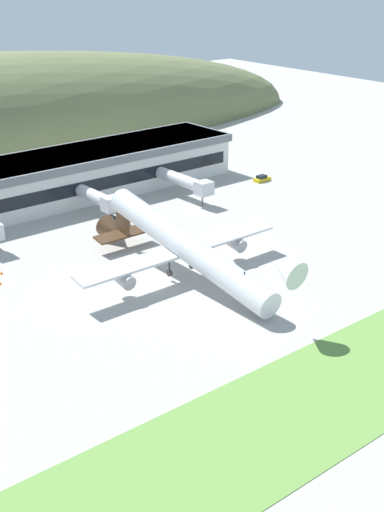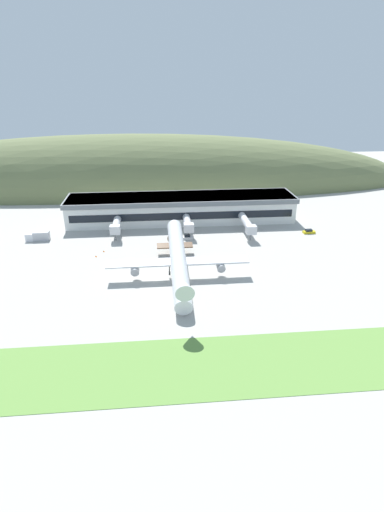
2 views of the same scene
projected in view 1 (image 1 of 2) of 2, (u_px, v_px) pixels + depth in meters
ground_plane at (149, 286)px, 114.13m from camera, size 382.83×382.83×0.00m
grass_strip_foreground at (334, 389)px, 86.98m from camera, size 344.55×18.45×0.08m
terminal_building at (56, 176)px, 151.86m from camera, size 85.98×17.30×9.64m
jetway_1 at (100, 199)px, 142.25m from camera, size 3.38×12.86×5.43m
jetway_2 at (186, 182)px, 152.86m from camera, size 3.38×16.70×5.43m
cargo_airplane at (184, 247)px, 114.59m from camera, size 38.78×48.36×12.20m
service_car_0 at (111, 221)px, 140.11m from camera, size 3.66×1.72×1.54m
service_car_2 at (262, 179)px, 166.60m from camera, size 4.28×1.93×1.43m
traffic_cone_0 at (0, 283)px, 114.47m from camera, size 0.52×0.52×0.58m
traffic_cone_1 at (1, 273)px, 118.23m from camera, size 0.52×0.52×0.58m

